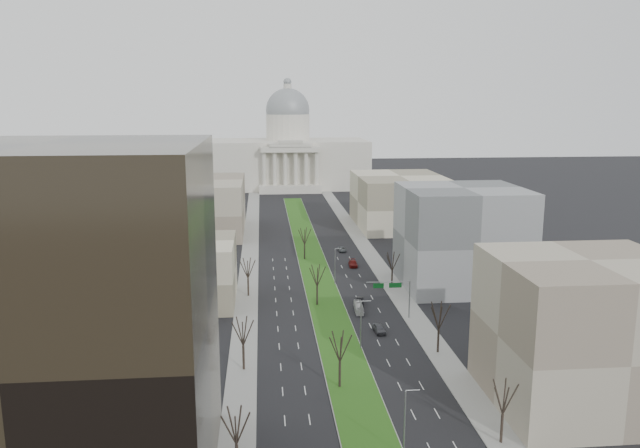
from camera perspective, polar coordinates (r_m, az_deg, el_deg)
ground at (r=176.65m, az=-0.77°, el=-3.26°), size 600.00×600.00×0.00m
median at (r=175.65m, az=-0.74°, el=-3.31°), size 8.00×222.03×0.20m
sidewalk_left at (r=152.10m, az=-6.63°, el=-5.73°), size 5.00×330.00×0.15m
sidewalk_right at (r=155.20m, az=6.46°, el=-5.38°), size 5.00×330.00×0.15m
capitol at (r=321.51m, az=-2.93°, el=6.30°), size 80.00×46.00×55.00m
building_glass_tower at (r=76.36m, az=-23.15°, el=-8.38°), size 34.00×30.00×40.00m
building_beige_left at (r=141.85m, az=-13.06°, el=-4.31°), size 26.00×22.00×14.00m
building_tan_right at (r=100.43m, az=22.97°, el=-9.12°), size 26.00×24.00×22.00m
building_grey_right at (r=153.62m, az=12.83°, el=-1.17°), size 28.00×26.00×24.00m
building_far_left at (r=214.45m, az=-11.01°, el=1.60°), size 30.00×40.00×18.00m
building_far_right at (r=223.65m, az=7.27°, el=2.11°), size 30.00×40.00×18.00m
tree_left_near at (r=78.32m, az=-7.69°, el=-17.77°), size 5.10×5.10×9.18m
tree_left_mid at (r=105.39m, az=-7.07°, el=-9.63°), size 5.40×5.40×9.72m
tree_left_far at (r=143.49m, az=-6.62°, el=-3.97°), size 5.28×5.28×9.50m
tree_right_near at (r=87.32m, az=16.45°, el=-14.87°), size 5.16×5.16×9.29m
tree_right_mid at (r=113.28m, az=10.84°, el=-8.15°), size 5.52×5.52×9.94m
tree_right_far at (r=150.57m, az=6.64°, el=-3.36°), size 5.04×5.04×9.07m
tree_median_a at (r=98.58m, az=1.84°, el=-11.06°), size 5.40×5.40×9.72m
tree_median_b at (r=136.19m, az=-0.27°, el=-4.66°), size 5.40×5.40×9.72m
tree_median_c at (r=174.87m, az=-1.43°, el=-1.06°), size 5.40×5.40×9.72m
streetlamp_median_a at (r=82.69m, az=7.80°, el=-17.51°), size 1.90×0.20×9.16m
streetlamp_median_b at (r=113.98m, az=3.79°, el=-9.09°), size 1.90×0.20×9.16m
streetlamp_median_c at (r=151.73m, az=1.40°, el=-3.84°), size 1.90×0.20×9.16m
mast_arm_signs at (r=129.28m, az=7.02°, el=-6.04°), size 9.12×0.24×8.09m
car_grey_near at (r=123.33m, az=5.43°, el=-9.49°), size 2.29×4.80×1.58m
car_black at (r=138.87m, az=3.66°, el=-7.06°), size 2.20×4.76×1.51m
car_red at (r=169.60m, az=3.03°, el=-3.62°), size 2.56×5.59×1.58m
car_grey_far at (r=185.78m, az=2.02°, el=-2.33°), size 2.36×4.71×1.28m
box_van at (r=134.29m, az=3.55°, el=-7.63°), size 1.97×6.79×1.87m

